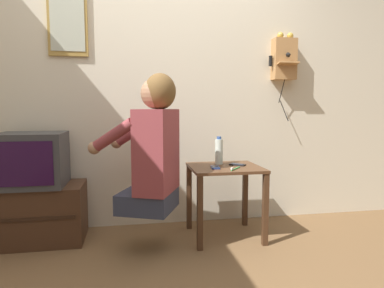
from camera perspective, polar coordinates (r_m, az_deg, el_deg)
wall_back at (r=3.03m, az=-5.33°, el=10.64°), size 6.80×0.05×2.55m
side_table at (r=2.74m, az=5.51°, el=-6.09°), size 0.55×0.51×0.57m
person at (r=2.43m, az=-6.43°, el=-0.49°), size 0.65×0.59×0.97m
tv_stand at (r=2.94m, az=-24.87°, el=-10.49°), size 0.75×0.42×0.44m
television at (r=2.83m, az=-25.11°, el=-2.37°), size 0.47×0.42×0.40m
wall_phone_antique at (r=3.26m, az=15.10°, el=13.61°), size 0.25×0.18×0.79m
framed_picture at (r=3.09m, az=-20.04°, el=18.56°), size 0.31×0.03×0.54m
cell_phone_held at (r=2.63m, az=3.90°, el=-3.89°), size 0.08×0.13×0.01m
cell_phone_spare at (r=2.77m, az=7.58°, el=-3.42°), size 0.13×0.13×0.01m
water_bottle at (r=2.81m, az=4.51°, el=-1.21°), size 0.06×0.06×0.23m
toothbrush at (r=2.58m, az=7.15°, el=-4.08°), size 0.11×0.13×0.02m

